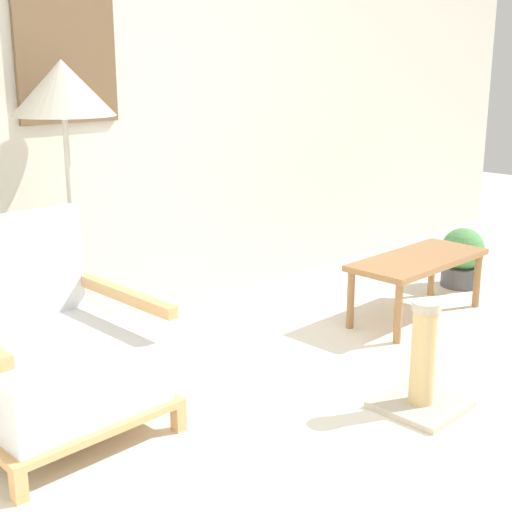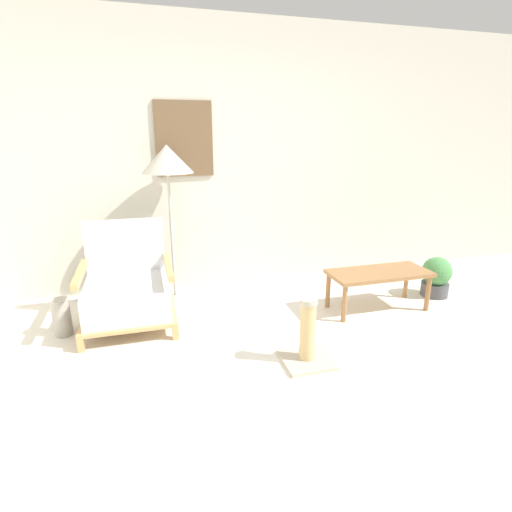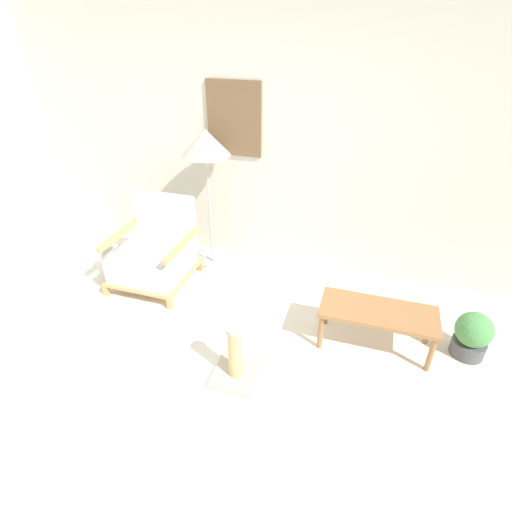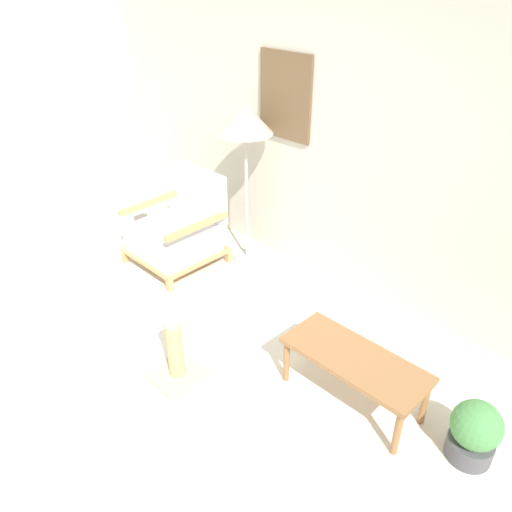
{
  "view_description": "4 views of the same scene",
  "coord_description": "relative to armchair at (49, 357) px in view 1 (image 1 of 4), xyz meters",
  "views": [
    {
      "loc": [
        -2.39,
        -1.1,
        1.48
      ],
      "look_at": [
        0.05,
        1.35,
        0.55
      ],
      "focal_mm": 50.0,
      "sensor_mm": 36.0,
      "label": 1
    },
    {
      "loc": [
        -0.89,
        -1.93,
        1.6
      ],
      "look_at": [
        0.05,
        1.35,
        0.55
      ],
      "focal_mm": 28.0,
      "sensor_mm": 36.0,
      "label": 2
    },
    {
      "loc": [
        0.98,
        -1.61,
        2.45
      ],
      "look_at": [
        0.05,
        1.35,
        0.55
      ],
      "focal_mm": 28.0,
      "sensor_mm": 36.0,
      "label": 3
    },
    {
      "loc": [
        2.4,
        -1.03,
        2.55
      ],
      "look_at": [
        0.05,
        1.35,
        0.55
      ],
      "focal_mm": 35.0,
      "sensor_mm": 36.0,
      "label": 4
    }
  ],
  "objects": [
    {
      "name": "scratching_post",
      "position": [
        1.25,
        -1.0,
        -0.15
      ],
      "size": [
        0.36,
        0.36,
        0.5
      ],
      "color": "#B2A893",
      "rests_on": "ground_plane"
    },
    {
      "name": "wall_back",
      "position": [
        1.07,
        0.81,
        1.04
      ],
      "size": [
        8.0,
        0.09,
        2.7
      ],
      "color": "beige",
      "rests_on": "ground_plane"
    },
    {
      "name": "armchair",
      "position": [
        0.0,
        0.0,
        0.0
      ],
      "size": [
        0.76,
        0.76,
        0.87
      ],
      "color": "tan",
      "rests_on": "ground_plane"
    },
    {
      "name": "ground_plane",
      "position": [
        1.07,
        -1.43,
        -0.32
      ],
      "size": [
        14.0,
        14.0,
        0.0
      ],
      "primitive_type": "plane",
      "color": "silver"
    },
    {
      "name": "coffee_table",
      "position": [
        2.25,
        -0.32,
        0.01
      ],
      "size": [
        0.94,
        0.41,
        0.38
      ],
      "color": "olive",
      "rests_on": "ground_plane"
    },
    {
      "name": "floor_lamp",
      "position": [
        0.43,
        0.49,
        1.01
      ],
      "size": [
        0.48,
        0.48,
        1.51
      ],
      "color": "#B7B2A8",
      "rests_on": "ground_plane"
    },
    {
      "name": "potted_plant",
      "position": [
        3.01,
        -0.19,
        -0.11
      ],
      "size": [
        0.29,
        0.29,
        0.41
      ],
      "color": "#4C4C51",
      "rests_on": "ground_plane"
    }
  ]
}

